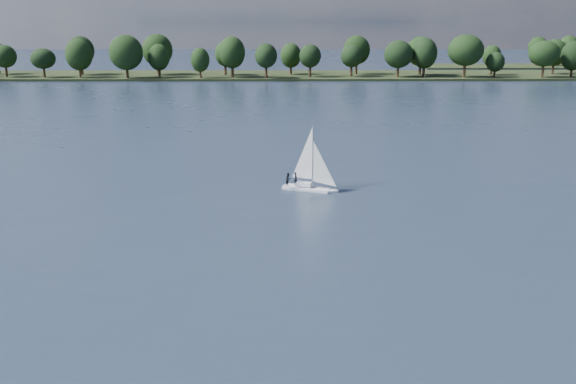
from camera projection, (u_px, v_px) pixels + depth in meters
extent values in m
plane|color=#233342|center=(332.00, 124.00, 122.41)|extent=(700.00, 700.00, 0.00)
cube|color=black|center=(309.00, 76.00, 230.65)|extent=(660.00, 40.00, 1.50)
cube|color=white|center=(308.00, 190.00, 74.68)|extent=(6.25, 3.83, 0.71)
cube|color=white|center=(308.00, 184.00, 74.49)|extent=(2.05, 1.66, 0.45)
cylinder|color=silver|center=(308.00, 156.00, 73.64)|extent=(0.11, 0.11, 7.12)
imported|color=black|center=(296.00, 179.00, 74.52)|extent=(0.46, 0.62, 1.54)
imported|color=black|center=(288.00, 179.00, 74.12)|extent=(0.91, 0.95, 1.54)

